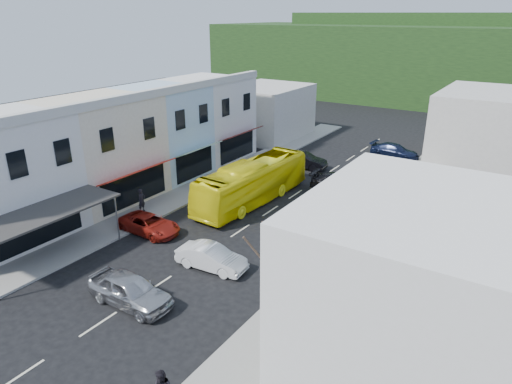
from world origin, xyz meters
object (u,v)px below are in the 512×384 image
(car_silver, at_px, (130,292))
(car_red, at_px, (149,223))
(pedestrian_left, at_px, (142,201))
(street_tree, at_px, (277,277))
(traffic_signal, at_px, (430,125))
(car_white, at_px, (211,258))
(direction_sign, at_px, (298,249))
(bus, at_px, (252,183))

(car_silver, relative_size, car_red, 0.96)
(pedestrian_left, xyz_separation_m, street_tree, (15.56, -6.88, 2.37))
(traffic_signal, bearing_deg, car_white, 95.76)
(street_tree, bearing_deg, car_red, 159.19)
(pedestrian_left, distance_m, direction_sign, 14.39)
(bus, distance_m, car_silver, 14.99)
(direction_sign, bearing_deg, bus, 130.53)
(car_silver, height_order, car_white, same)
(car_white, relative_size, car_red, 0.96)
(pedestrian_left, bearing_deg, street_tree, -120.33)
(car_silver, bearing_deg, car_white, -15.04)
(car_silver, height_order, traffic_signal, traffic_signal)
(bus, xyz_separation_m, car_silver, (2.22, -14.80, -0.85))
(car_white, height_order, direction_sign, direction_sign)
(street_tree, xyz_separation_m, traffic_signal, (-1.93, 35.60, -0.57))
(pedestrian_left, bearing_deg, bus, -47.76)
(traffic_signal, bearing_deg, bus, 83.94)
(car_silver, xyz_separation_m, car_red, (-5.06, 6.40, 0.00))
(bus, xyz_separation_m, street_tree, (9.95, -13.26, 1.82))
(car_silver, xyz_separation_m, pedestrian_left, (-7.82, 8.42, 0.30))
(traffic_signal, bearing_deg, street_tree, 106.79)
(street_tree, distance_m, traffic_signal, 35.66)
(car_silver, distance_m, car_red, 8.16)
(bus, bearing_deg, car_red, -105.76)
(bus, relative_size, street_tree, 1.72)
(direction_sign, relative_size, street_tree, 0.66)
(car_silver, relative_size, car_white, 1.00)
(pedestrian_left, bearing_deg, traffic_signal, -31.85)
(car_silver, bearing_deg, traffic_signal, -9.04)
(car_white, bearing_deg, traffic_signal, -13.14)
(bus, height_order, car_red, bus)
(bus, height_order, traffic_signal, traffic_signal)
(car_white, height_order, street_tree, street_tree)
(street_tree, bearing_deg, car_white, 151.51)
(bus, height_order, car_white, bus)
(pedestrian_left, height_order, traffic_signal, traffic_signal)
(direction_sign, xyz_separation_m, street_tree, (1.40, -4.63, 1.15))
(direction_sign, bearing_deg, car_red, 174.62)
(pedestrian_left, relative_size, street_tree, 0.25)
(bus, bearing_deg, traffic_signal, 73.22)
(pedestrian_left, xyz_separation_m, direction_sign, (14.16, -2.25, 1.22))
(car_red, relative_size, traffic_signal, 0.82)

